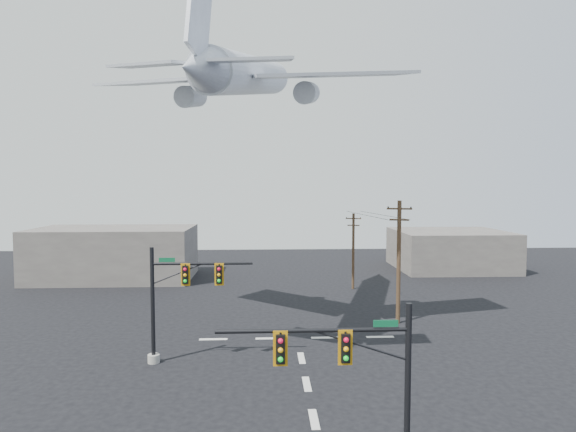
{
  "coord_description": "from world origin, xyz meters",
  "views": [
    {
      "loc": [
        -2.22,
        -21.79,
        10.96
      ],
      "look_at": [
        -0.99,
        5.0,
        9.24
      ],
      "focal_mm": 30.0,
      "sensor_mm": 36.0,
      "label": 1
    }
  ],
  "objects_px": {
    "signal_mast_near": "(366,387)",
    "utility_pole_a": "(399,260)",
    "airliner": "(248,76)",
    "utility_pole_b": "(353,250)",
    "signal_mast_far": "(174,301)"
  },
  "relations": [
    {
      "from": "utility_pole_a",
      "to": "airliner",
      "type": "xyz_separation_m",
      "value": [
        -11.77,
        -0.53,
        14.02
      ]
    },
    {
      "from": "signal_mast_near",
      "to": "utility_pole_b",
      "type": "distance_m",
      "value": 33.5
    },
    {
      "from": "signal_mast_near",
      "to": "utility_pole_b",
      "type": "relative_size",
      "value": 0.92
    },
    {
      "from": "signal_mast_far",
      "to": "airliner",
      "type": "distance_m",
      "value": 17.47
    },
    {
      "from": "utility_pole_b",
      "to": "utility_pole_a",
      "type": "bearing_deg",
      "value": -68.21
    },
    {
      "from": "utility_pole_b",
      "to": "signal_mast_near",
      "type": "bearing_deg",
      "value": -83.47
    },
    {
      "from": "utility_pole_a",
      "to": "airliner",
      "type": "height_order",
      "value": "airliner"
    },
    {
      "from": "utility_pole_a",
      "to": "signal_mast_near",
      "type": "bearing_deg",
      "value": -89.88
    },
    {
      "from": "signal_mast_near",
      "to": "utility_pole_a",
      "type": "relative_size",
      "value": 0.75
    },
    {
      "from": "signal_mast_near",
      "to": "signal_mast_far",
      "type": "bearing_deg",
      "value": 126.62
    },
    {
      "from": "airliner",
      "to": "utility_pole_a",
      "type": "bearing_deg",
      "value": -74.71
    },
    {
      "from": "signal_mast_near",
      "to": "signal_mast_far",
      "type": "distance_m",
      "value": 15.55
    },
    {
      "from": "airliner",
      "to": "utility_pole_b",
      "type": "bearing_deg",
      "value": -25.57
    },
    {
      "from": "signal_mast_far",
      "to": "airliner",
      "type": "height_order",
      "value": "airliner"
    },
    {
      "from": "utility_pole_b",
      "to": "airliner",
      "type": "bearing_deg",
      "value": -112.17
    }
  ]
}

